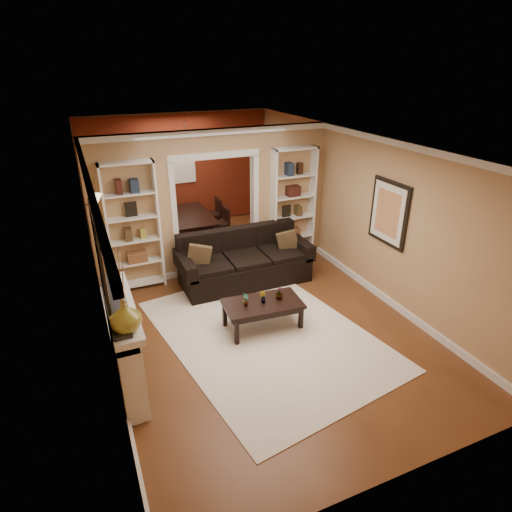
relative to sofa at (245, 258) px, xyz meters
name	(u,v)px	position (x,y,z in m)	size (l,w,h in m)	color
floor	(240,295)	(-0.28, -0.45, -0.47)	(8.00, 8.00, 0.00)	brown
ceiling	(237,139)	(-0.28, -0.45, 2.23)	(8.00, 8.00, 0.00)	white
wall_back	(179,171)	(-0.28, 3.55, 0.88)	(8.00, 8.00, 0.00)	tan
wall_front	(406,373)	(-0.28, -4.45, 0.88)	(8.00, 8.00, 0.00)	tan
wall_left	(93,245)	(-2.53, -0.45, 0.88)	(8.00, 8.00, 0.00)	tan
wall_right	(353,207)	(1.97, -0.45, 0.88)	(8.00, 8.00, 0.00)	tan
partition_wall	(215,203)	(-0.28, 0.75, 0.88)	(4.50, 0.15, 2.70)	tan
red_back_panel	(179,172)	(-0.28, 3.52, 0.85)	(4.44, 0.04, 2.64)	maroon
dining_window	(179,163)	(-0.28, 3.48, 1.08)	(0.78, 0.03, 0.98)	#8CA5CC
area_rug	(265,334)	(-0.36, -1.70, -0.47)	(2.69, 3.77, 0.01)	white
sofa	(245,258)	(0.00, 0.00, 0.00)	(2.43, 1.05, 0.95)	black
pillow_left	(199,257)	(-0.86, -0.02, 0.19)	(0.40, 0.11, 0.40)	brown
pillow_right	(287,243)	(0.86, -0.02, 0.18)	(0.37, 0.11, 0.37)	brown
coffee_table	(263,315)	(-0.31, -1.51, -0.25)	(1.18, 0.64, 0.45)	black
plant_left	(246,300)	(-0.59, -1.51, 0.08)	(0.11, 0.08, 0.21)	#336626
plant_center	(263,297)	(-0.31, -1.51, 0.06)	(0.10, 0.08, 0.18)	#336626
plant_right	(279,293)	(-0.04, -1.51, 0.08)	(0.12, 0.12, 0.21)	#336626
bookshelf_left	(133,228)	(-1.83, 0.58, 0.68)	(0.90, 0.30, 2.30)	white
bookshelf_right	(292,206)	(1.27, 0.58, 0.68)	(0.90, 0.30, 2.30)	white
fireplace	(126,343)	(-2.37, -1.95, 0.11)	(0.32, 1.70, 1.16)	white
vase	(125,317)	(-2.37, -2.56, 0.86)	(0.34, 0.34, 0.35)	olive
mirror	(99,256)	(-2.51, -1.95, 1.33)	(0.03, 0.95, 1.10)	silver
wall_sconce	(93,202)	(-2.43, 0.10, 1.36)	(0.18, 0.18, 0.22)	#FFE0A5
framed_art	(388,213)	(1.93, -1.45, 1.08)	(0.04, 0.85, 1.05)	black
dining_table	(191,227)	(-0.35, 2.43, -0.17)	(0.95, 1.71, 0.60)	black
dining_chair_nw	(170,228)	(-0.90, 2.13, -0.02)	(0.45, 0.45, 0.91)	black
dining_chair_ne	(218,224)	(0.20, 2.13, -0.09)	(0.38, 0.38, 0.77)	black
dining_chair_sw	(164,221)	(-0.90, 2.73, -0.05)	(0.42, 0.42, 0.85)	black
dining_chair_se	(210,215)	(0.20, 2.73, -0.06)	(0.41, 0.41, 0.82)	black
chandelier	(191,152)	(-0.28, 2.25, 1.55)	(0.50, 0.50, 0.30)	#3C241B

